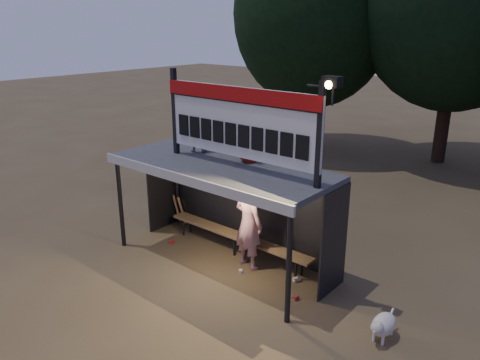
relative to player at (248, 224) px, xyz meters
name	(u,v)px	position (x,y,z in m)	size (l,w,h in m)	color
ground	(222,262)	(-0.57, -0.24, -1.03)	(80.00, 80.00, 0.00)	#4E3E27
player	(248,224)	(0.00, 0.00, 0.00)	(0.75, 0.49, 2.05)	silver
child_a	(196,129)	(-1.67, 0.16, 1.82)	(0.51, 0.40, 1.06)	gray
child_b	(248,137)	(-0.23, 0.27, 1.84)	(0.53, 0.35, 1.09)	#A52319
dugout_shelter	(228,182)	(-0.57, 0.00, 0.82)	(5.10, 2.08, 2.32)	#404143
scoreboard_assembly	(241,120)	(-0.01, -0.25, 2.30)	(4.10, 0.27, 1.99)	black
bench	(238,237)	(-0.57, 0.31, -0.59)	(4.00, 0.35, 0.48)	olive
tree_left	(314,14)	(-4.57, 9.76, 4.49)	(6.46, 6.46, 9.27)	black
dog	(383,325)	(3.35, -0.51, -0.75)	(0.36, 0.81, 0.49)	silver
bats	(182,211)	(-2.73, 0.58, -0.60)	(0.47, 0.33, 0.84)	olive
litter	(256,272)	(0.35, -0.17, -0.99)	(3.79, 0.71, 0.08)	#AE231D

